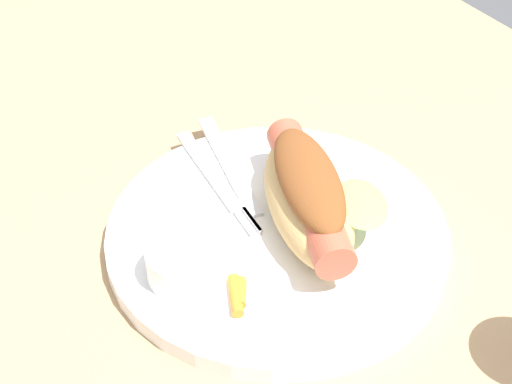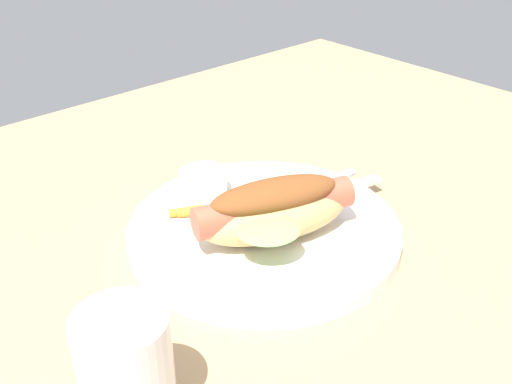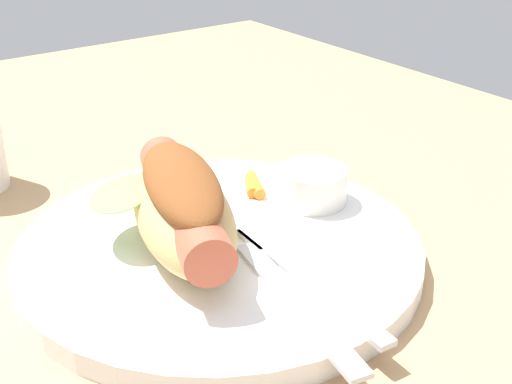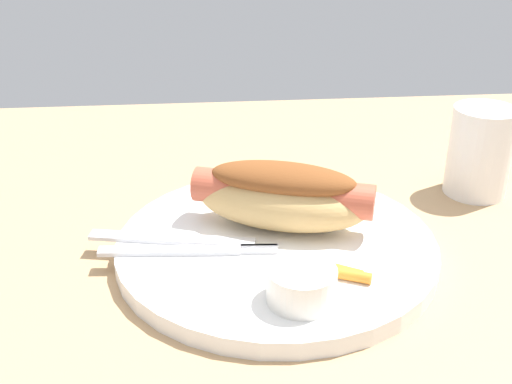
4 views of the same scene
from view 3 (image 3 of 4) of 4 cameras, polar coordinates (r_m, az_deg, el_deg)
ground_plane at (r=51.58cm, az=-2.11°, el=-5.53°), size 120.00×90.00×1.80cm
plate at (r=49.46cm, az=-3.00°, el=-4.76°), size 28.24×28.24×1.60cm
hot_dog at (r=47.12cm, az=-6.10°, el=-1.04°), size 16.69×11.81×6.16cm
sauce_ramekin at (r=54.09cm, az=4.38°, el=0.68°), size 5.28×5.28×2.74cm
fork at (r=44.14cm, az=4.24°, el=-7.47°), size 15.37×2.32×0.40cm
knife at (r=42.43cm, az=3.25°, el=-9.02°), size 14.72×4.24×0.36cm
carrot_garnish at (r=55.74cm, az=-0.18°, el=0.52°), size 3.69×2.65×0.91cm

